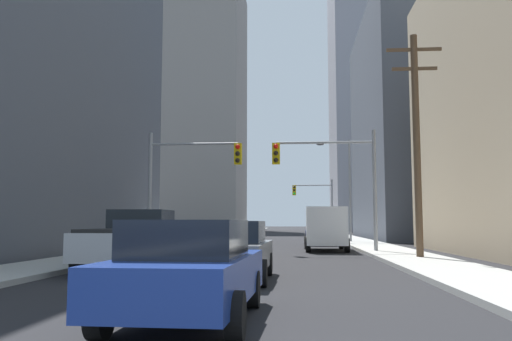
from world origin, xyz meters
TOP-DOWN VIEW (x-y plane):
  - sidewalk_left at (-6.30, 50.00)m, footprint 2.71×160.00m
  - sidewalk_right at (6.30, 50.00)m, footprint 2.71×160.00m
  - pickup_truck_silver at (-3.41, 14.18)m, footprint 2.20×5.41m
  - cargo_van_white at (3.28, 25.95)m, footprint 2.16×5.24m
  - sedan_blue at (0.09, 5.76)m, footprint 1.96×4.27m
  - sedan_grey at (0.07, 11.34)m, footprint 1.95×4.25m
  - sedan_navy at (3.27, 33.11)m, footprint 1.95×4.24m
  - sedan_beige at (-3.19, 40.33)m, footprint 1.95×4.23m
  - traffic_signal_near_left at (-3.51, 23.47)m, footprint 4.71×0.44m
  - traffic_signal_near_right at (3.35, 23.47)m, footprint 5.05×0.44m
  - traffic_signal_far_right at (3.73, 53.12)m, footprint 4.22×0.44m
  - utility_pole_right at (6.57, 18.98)m, footprint 2.20×0.28m
  - street_lamp_right at (5.25, 35.98)m, footprint 2.45×0.32m
  - building_left_far_tower at (-15.26, 91.30)m, footprint 14.79×19.62m
  - building_right_mid_block at (18.73, 47.22)m, footprint 21.06×21.81m
  - building_right_far_highrise at (19.31, 91.44)m, footprint 21.70×19.22m

SIDE VIEW (x-z plane):
  - sidewalk_left at x=-6.30m, z-range 0.00..0.15m
  - sidewalk_right at x=6.30m, z-range 0.00..0.15m
  - sedan_blue at x=0.09m, z-range 0.01..1.53m
  - sedan_grey at x=0.07m, z-range 0.01..1.53m
  - sedan_navy at x=3.27m, z-range 0.01..1.53m
  - sedan_beige at x=-3.19m, z-range 0.01..1.53m
  - pickup_truck_silver at x=-3.41m, z-range -0.02..1.88m
  - cargo_van_white at x=3.28m, z-range 0.16..2.42m
  - traffic_signal_far_right at x=3.73m, z-range 1.06..7.06m
  - traffic_signal_near_left at x=-3.51m, z-range 1.09..7.09m
  - traffic_signal_near_right at x=3.35m, z-range 1.10..7.10m
  - street_lamp_right at x=5.25m, z-range 0.80..8.30m
  - utility_pole_right at x=6.57m, z-range 0.27..9.37m
  - building_right_mid_block at x=18.73m, z-range 0.00..20.84m
  - building_left_far_tower at x=-15.26m, z-range 0.00..45.97m
  - building_right_far_highrise at x=19.31m, z-range 0.00..53.74m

